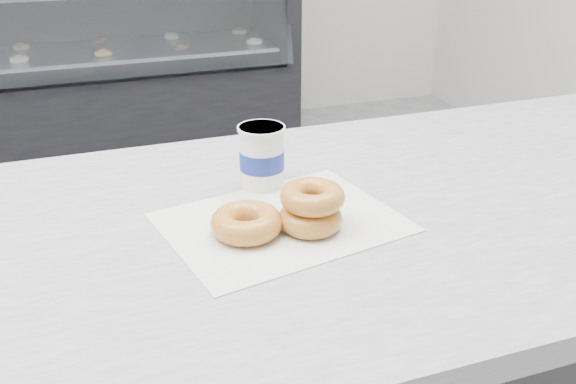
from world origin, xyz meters
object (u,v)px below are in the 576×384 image
(display_case, at_px, (64,70))
(coffee_cup, at_px, (262,156))
(donut_single, at_px, (247,223))
(donut_stack, at_px, (311,208))

(display_case, distance_m, coffee_cup, 2.65)
(donut_single, height_order, coffee_cup, coffee_cup)
(donut_stack, distance_m, coffee_cup, 0.17)
(donut_stack, relative_size, coffee_cup, 1.06)
(donut_single, height_order, donut_stack, donut_stack)
(display_case, distance_m, donut_stack, 2.82)
(donut_single, relative_size, donut_stack, 0.94)
(donut_stack, bearing_deg, coffee_cup, 97.16)
(display_case, bearing_deg, donut_single, -85.69)
(display_case, xyz_separation_m, donut_single, (0.21, -2.75, 0.43))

